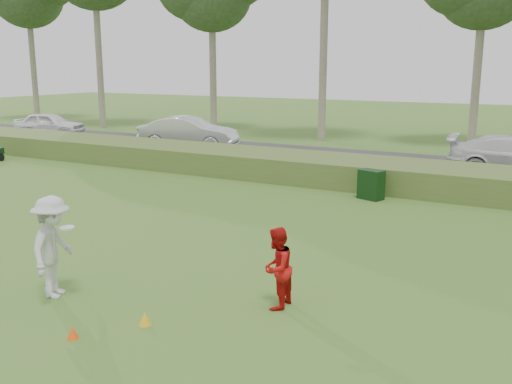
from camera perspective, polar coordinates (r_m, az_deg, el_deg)
The scene contains 10 objects.
ground at distance 10.81m, azimuth -10.35°, elevation -10.87°, with size 120.00×120.00×0.00m, color #396321.
reed_strip at distance 21.00m, azimuth 10.47°, elevation 1.93°, with size 80.00×3.00×0.90m, color #456026.
park_road at distance 25.80m, azimuth 13.91°, elevation 2.80°, with size 80.00×6.00×0.06m, color #2D2D2D.
player_white at distance 11.27m, azimuth -19.64°, elevation -5.20°, with size 1.13×1.42×1.93m.
player_red at distance 10.20m, azimuth 2.09°, elevation -7.61°, with size 0.72×0.56×1.49m, color #BA110F.
cone_orange at distance 9.79m, azimuth -17.87°, elevation -13.22°, with size 0.19×0.19×0.20m, color #FF500D.
cone_yellow at distance 9.95m, azimuth -11.05°, elevation -12.29°, with size 0.21×0.21×0.23m, color gold.
utility_cabinet at distance 18.78m, azimuth 11.44°, elevation 0.73°, with size 0.77×0.48×0.96m, color black.
car_left at distance 36.77m, azimuth -19.94°, elevation 6.40°, with size 1.66×4.13×1.41m, color white.
car_mid at distance 29.24m, azimuth -6.75°, elevation 5.89°, with size 1.74×4.99×1.64m, color silver.
Camera 1 is at (6.32, -7.66, 4.27)m, focal length 40.00 mm.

